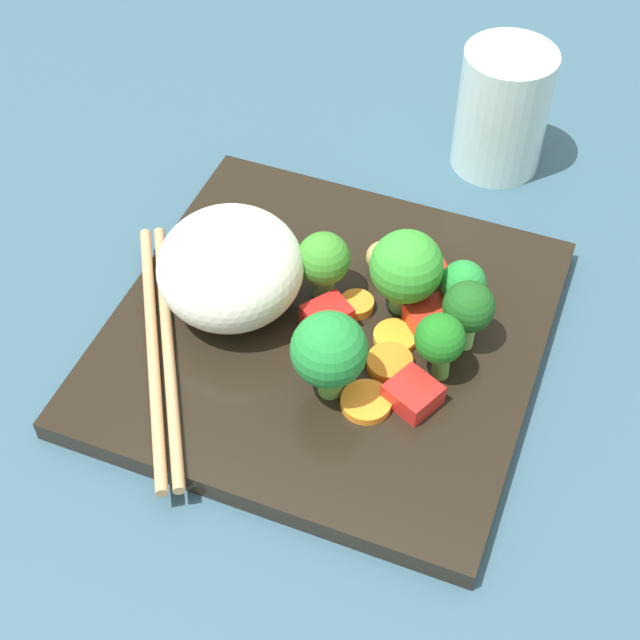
{
  "coord_description": "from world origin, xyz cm",
  "views": [
    {
      "loc": [
        14.25,
        -35.42,
        45.35
      ],
      "look_at": [
        0.07,
        -1.3,
        3.43
      ],
      "focal_mm": 52.92,
      "sensor_mm": 36.0,
      "label": 1
    }
  ],
  "objects_px": {
    "square_plate": "(327,334)",
    "carrot_slice_3": "(357,304)",
    "broccoli_floret_0": "(406,268)",
    "drinking_glass": "(503,110)",
    "rice_mound": "(230,268)",
    "chopstick_pair": "(160,347)"
  },
  "relations": [
    {
      "from": "broccoli_floret_0",
      "to": "carrot_slice_3",
      "type": "height_order",
      "value": "broccoli_floret_0"
    },
    {
      "from": "broccoli_floret_0",
      "to": "drinking_glass",
      "type": "distance_m",
      "value": 0.18
    },
    {
      "from": "rice_mound",
      "to": "chopstick_pair",
      "type": "distance_m",
      "value": 0.06
    },
    {
      "from": "carrot_slice_3",
      "to": "square_plate",
      "type": "bearing_deg",
      "value": -117.89
    },
    {
      "from": "broccoli_floret_0",
      "to": "carrot_slice_3",
      "type": "relative_size",
      "value": 2.85
    },
    {
      "from": "square_plate",
      "to": "carrot_slice_3",
      "type": "relative_size",
      "value": 12.05
    },
    {
      "from": "rice_mound",
      "to": "broccoli_floret_0",
      "type": "height_order",
      "value": "rice_mound"
    },
    {
      "from": "square_plate",
      "to": "broccoli_floret_0",
      "type": "height_order",
      "value": "broccoli_floret_0"
    },
    {
      "from": "chopstick_pair",
      "to": "drinking_glass",
      "type": "distance_m",
      "value": 0.3
    },
    {
      "from": "square_plate",
      "to": "carrot_slice_3",
      "type": "height_order",
      "value": "carrot_slice_3"
    },
    {
      "from": "square_plate",
      "to": "chopstick_pair",
      "type": "height_order",
      "value": "chopstick_pair"
    },
    {
      "from": "rice_mound",
      "to": "drinking_glass",
      "type": "xyz_separation_m",
      "value": [
        0.11,
        0.22,
        -0.0
      ]
    },
    {
      "from": "square_plate",
      "to": "rice_mound",
      "type": "height_order",
      "value": "rice_mound"
    },
    {
      "from": "carrot_slice_3",
      "to": "chopstick_pair",
      "type": "relative_size",
      "value": 0.12
    },
    {
      "from": "carrot_slice_3",
      "to": "chopstick_pair",
      "type": "xyz_separation_m",
      "value": [
        -0.1,
        -0.08,
        0.0
      ]
    },
    {
      "from": "rice_mound",
      "to": "broccoli_floret_0",
      "type": "bearing_deg",
      "value": 20.15
    },
    {
      "from": "broccoli_floret_0",
      "to": "carrot_slice_3",
      "type": "xyz_separation_m",
      "value": [
        -0.03,
        -0.01,
        -0.03
      ]
    },
    {
      "from": "carrot_slice_3",
      "to": "chopstick_pair",
      "type": "height_order",
      "value": "same"
    },
    {
      "from": "chopstick_pair",
      "to": "carrot_slice_3",
      "type": "bearing_deg",
      "value": 96.88
    },
    {
      "from": "square_plate",
      "to": "chopstick_pair",
      "type": "distance_m",
      "value": 0.1
    },
    {
      "from": "rice_mound",
      "to": "carrot_slice_3",
      "type": "relative_size",
      "value": 4.23
    },
    {
      "from": "rice_mound",
      "to": "drinking_glass",
      "type": "distance_m",
      "value": 0.24
    }
  ]
}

